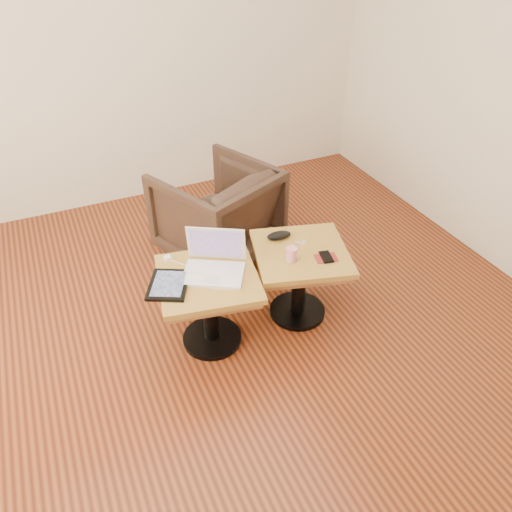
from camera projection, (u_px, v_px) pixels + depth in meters
name	position (u px, v px, depth m)	size (l,w,h in m)	color
room_shell	(200.00, 157.00, 2.08)	(4.52, 4.52, 2.71)	#451B0D
side_table_left	(209.00, 293.00, 2.87)	(0.64, 0.64, 0.50)	black
side_table_right	(300.00, 267.00, 3.07)	(0.68, 0.68, 0.50)	black
laptop	(214.00, 264.00, 2.81)	(0.42, 0.40, 0.24)	white
tablet	(169.00, 285.00, 2.72)	(0.31, 0.33, 0.02)	black
charging_adapter	(168.00, 258.00, 2.91)	(0.04, 0.04, 0.02)	white
glasses_case	(279.00, 235.00, 3.08)	(0.16, 0.07, 0.05)	black
striped_cup	(291.00, 254.00, 2.89)	(0.07, 0.07, 0.09)	#F3396C
earbuds_tangle	(302.00, 242.00, 3.05)	(0.07, 0.05, 0.01)	white
phone_on_sleeve	(326.00, 257.00, 2.92)	(0.14, 0.12, 0.02)	maroon
armchair	(217.00, 212.00, 3.65)	(0.73, 0.76, 0.69)	#301E1C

